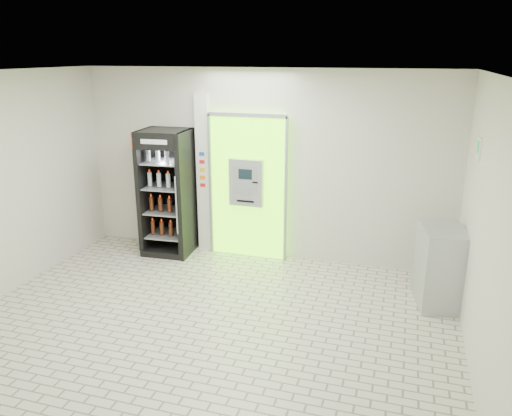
% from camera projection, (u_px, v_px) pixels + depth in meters
% --- Properties ---
extents(ground, '(6.00, 6.00, 0.00)m').
position_uv_depth(ground, '(204.00, 329.00, 6.06)').
color(ground, '#BFB39E').
rests_on(ground, ground).
extents(room_shell, '(6.00, 6.00, 6.00)m').
position_uv_depth(room_shell, '(199.00, 182.00, 5.51)').
color(room_shell, beige).
rests_on(room_shell, ground).
extents(atm_assembly, '(1.30, 0.24, 2.33)m').
position_uv_depth(atm_assembly, '(248.00, 186.00, 7.97)').
color(atm_assembly, '#70FF0E').
rests_on(atm_assembly, ground).
extents(pillar, '(0.22, 0.11, 2.60)m').
position_uv_depth(pillar, '(204.00, 174.00, 8.18)').
color(pillar, silver).
rests_on(pillar, ground).
extents(beverage_cooler, '(0.81, 0.76, 2.05)m').
position_uv_depth(beverage_cooler, '(168.00, 195.00, 8.15)').
color(beverage_cooler, black).
rests_on(beverage_cooler, ground).
extents(steel_cabinet, '(0.67, 0.88, 1.06)m').
position_uv_depth(steel_cabinet, '(440.00, 266.00, 6.54)').
color(steel_cabinet, '#A0A3A7').
rests_on(steel_cabinet, ground).
extents(exit_sign, '(0.02, 0.22, 0.26)m').
position_uv_depth(exit_sign, '(479.00, 149.00, 5.88)').
color(exit_sign, white).
rests_on(exit_sign, room_shell).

